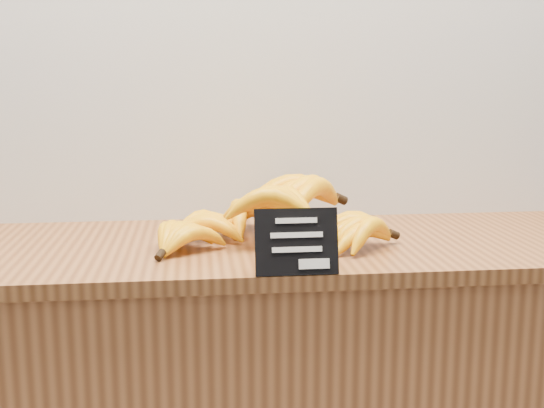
# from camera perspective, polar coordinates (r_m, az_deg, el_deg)

# --- Properties ---
(counter_top) EXTENTS (1.58, 0.54, 0.03)m
(counter_top) POSITION_cam_1_polar(r_m,az_deg,el_deg) (1.47, -0.22, -3.67)
(counter_top) COLOR brown
(counter_top) RESTS_ON counter
(chalkboard_sign) EXTENTS (0.15, 0.03, 0.12)m
(chalkboard_sign) POSITION_cam_1_polar(r_m,az_deg,el_deg) (1.21, 2.07, -3.18)
(chalkboard_sign) COLOR black
(chalkboard_sign) RESTS_ON counter_top
(banana_pile) EXTENTS (0.57, 0.38, 0.13)m
(banana_pile) POSITION_cam_1_polar(r_m,az_deg,el_deg) (1.46, 0.00, -0.89)
(banana_pile) COLOR #FFB70A
(banana_pile) RESTS_ON counter_top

